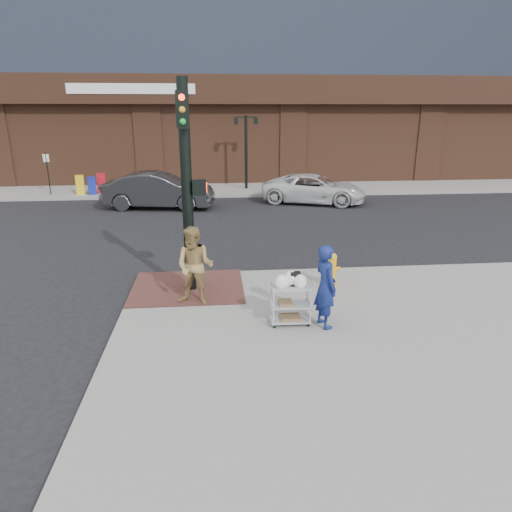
{
  "coord_description": "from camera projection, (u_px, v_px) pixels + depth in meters",
  "views": [
    {
      "loc": [
        0.13,
        -9.99,
        4.45
      ],
      "look_at": [
        1.05,
        -0.09,
        1.25
      ],
      "focal_mm": 32.0,
      "sensor_mm": 36.0,
      "label": 1
    }
  ],
  "objects": [
    {
      "name": "traffic_signal_pole",
      "position": [
        187.0,
        182.0,
        10.64
      ],
      "size": [
        0.61,
        0.51,
        5.0
      ],
      "color": "black",
      "rests_on": "sidewalk_near"
    },
    {
      "name": "woman_blue",
      "position": [
        326.0,
        286.0,
        9.26
      ],
      "size": [
        0.58,
        0.73,
        1.76
      ],
      "primitive_type": "imported",
      "rotation": [
        0.0,
        0.0,
        1.84
      ],
      "color": "navy",
      "rests_on": "sidewalk_near"
    },
    {
      "name": "pedestrian_tan",
      "position": [
        195.0,
        266.0,
        10.34
      ],
      "size": [
        1.05,
        0.92,
        1.83
      ],
      "primitive_type": "imported",
      "rotation": [
        0.0,
        0.0,
        -0.29
      ],
      "color": "olive",
      "rests_on": "sidewalk_near"
    },
    {
      "name": "fire_hydrant",
      "position": [
        332.0,
        269.0,
        11.49
      ],
      "size": [
        0.42,
        0.3,
        0.9
      ],
      "color": "gold",
      "rests_on": "sidewalk_near"
    },
    {
      "name": "newsbox_yellow",
      "position": [
        80.0,
        185.0,
        24.13
      ],
      "size": [
        0.5,
        0.47,
        1.0
      ],
      "primitive_type": "cube",
      "rotation": [
        0.0,
        0.0,
        0.23
      ],
      "color": "yellow",
      "rests_on": "sidewalk_far"
    },
    {
      "name": "parking_sign",
      "position": [
        48.0,
        174.0,
        23.9
      ],
      "size": [
        0.05,
        0.05,
        2.2
      ],
      "primitive_type": "cylinder",
      "color": "black",
      "rests_on": "sidewalk_far"
    },
    {
      "name": "minivan_white",
      "position": [
        314.0,
        189.0,
        22.61
      ],
      "size": [
        5.56,
        3.91,
        1.41
      ],
      "primitive_type": "imported",
      "rotation": [
        0.0,
        0.0,
        1.23
      ],
      "color": "silver",
      "rests_on": "ground"
    },
    {
      "name": "brick_curb_ramp",
      "position": [
        188.0,
        287.0,
        11.57
      ],
      "size": [
        2.8,
        2.4,
        0.01
      ],
      "primitive_type": "cube",
      "color": "#492522",
      "rests_on": "sidewalk_near"
    },
    {
      "name": "newsbox_red",
      "position": [
        102.0,
        183.0,
        24.49
      ],
      "size": [
        0.48,
        0.44,
        1.07
      ],
      "primitive_type": "cube",
      "rotation": [
        0.0,
        0.0,
        0.09
      ],
      "color": "#AA131E",
      "rests_on": "sidewalk_far"
    },
    {
      "name": "lamp_post",
      "position": [
        246.0,
        144.0,
        25.36
      ],
      "size": [
        1.32,
        0.22,
        4.0
      ],
      "color": "black",
      "rests_on": "sidewalk_far"
    },
    {
      "name": "sedan_dark",
      "position": [
        159.0,
        190.0,
        21.34
      ],
      "size": [
        5.28,
        2.44,
        1.68
      ],
      "primitive_type": "imported",
      "rotation": [
        0.0,
        0.0,
        1.44
      ],
      "color": "black",
      "rests_on": "ground"
    },
    {
      "name": "sidewalk_far",
      "position": [
        347.0,
        159.0,
        42.24
      ],
      "size": [
        65.0,
        36.0,
        0.15
      ],
      "primitive_type": "cube",
      "color": "gray",
      "rests_on": "ground"
    },
    {
      "name": "newsbox_blue",
      "position": [
        92.0,
        186.0,
        24.11
      ],
      "size": [
        0.48,
        0.46,
        0.92
      ],
      "primitive_type": "cube",
      "rotation": [
        0.0,
        0.0,
        0.32
      ],
      "color": "#17229B",
      "rests_on": "sidewalk_far"
    },
    {
      "name": "utility_cart",
      "position": [
        291.0,
        301.0,
        9.45
      ],
      "size": [
        0.83,
        0.48,
        1.14
      ],
      "color": "#A1A0A5",
      "rests_on": "sidewalk_near"
    },
    {
      "name": "ground",
      "position": [
        212.0,
        306.0,
        10.82
      ],
      "size": [
        220.0,
        220.0,
        0.0
      ],
      "primitive_type": "plane",
      "color": "black",
      "rests_on": "ground"
    }
  ]
}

